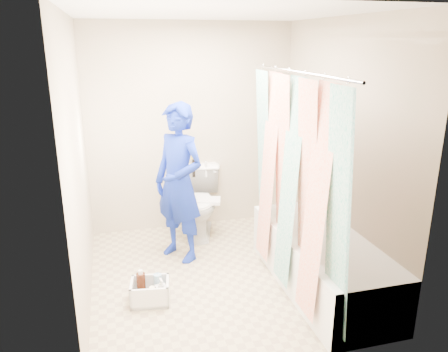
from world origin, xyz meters
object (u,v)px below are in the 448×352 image
object	(u,v)px
toilet	(200,202)
cleaning_caddy	(151,292)
plumber	(179,183)
bathtub	(321,260)

from	to	relation	value
toilet	cleaning_caddy	world-z (taller)	toilet
plumber	toilet	bearing A→B (deg)	110.44
toilet	plumber	world-z (taller)	plumber
bathtub	plumber	bearing A→B (deg)	141.27
toilet	bathtub	bearing A→B (deg)	-43.85
bathtub	cleaning_caddy	distance (m)	1.55
cleaning_caddy	toilet	bearing A→B (deg)	69.94
toilet	cleaning_caddy	distance (m)	1.49
bathtub	plumber	distance (m)	1.56
bathtub	plumber	size ratio (longest dim) A/B	1.08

